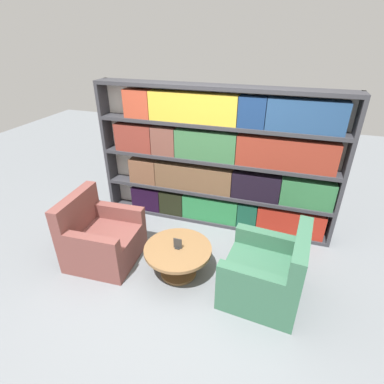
% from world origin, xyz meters
% --- Properties ---
extents(ground_plane, '(14.00, 14.00, 0.00)m').
position_xyz_m(ground_plane, '(0.00, 0.00, 0.00)').
color(ground_plane, slate).
extents(bookshelf, '(3.41, 0.30, 2.04)m').
position_xyz_m(bookshelf, '(0.07, 1.46, 1.00)').
color(bookshelf, silver).
rests_on(bookshelf, ground_plane).
extents(armchair_left, '(0.84, 0.86, 0.89)m').
position_xyz_m(armchair_left, '(-1.14, 0.18, 0.30)').
color(armchair_left, brown).
rests_on(armchair_left, ground_plane).
extents(armchair_right, '(0.88, 0.89, 0.89)m').
position_xyz_m(armchair_right, '(0.93, 0.18, 0.30)').
color(armchair_right, '#336047').
rests_on(armchair_right, ground_plane).
extents(coffee_table, '(0.80, 0.80, 0.39)m').
position_xyz_m(coffee_table, '(-0.11, 0.21, 0.28)').
color(coffee_table, brown).
rests_on(coffee_table, ground_plane).
extents(table_sign, '(0.10, 0.06, 0.13)m').
position_xyz_m(table_sign, '(-0.11, 0.21, 0.44)').
color(table_sign, black).
rests_on(table_sign, coffee_table).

